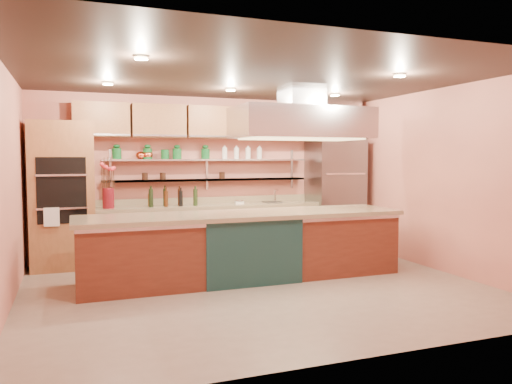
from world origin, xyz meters
name	(u,v)px	position (x,y,z in m)	size (l,w,h in m)	color
floor	(258,289)	(0.00, 0.00, -0.01)	(6.00, 5.00, 0.02)	gray
ceiling	(258,76)	(0.00, 0.00, 2.80)	(6.00, 5.00, 0.02)	black
wall_back	(209,177)	(0.00, 2.50, 1.40)	(6.00, 0.04, 2.80)	#CC7360
wall_front	(362,198)	(0.00, -2.50, 1.40)	(6.00, 0.04, 2.80)	#CC7360
wall_left	(5,189)	(-3.00, 0.00, 1.40)	(0.04, 5.00, 2.80)	#CC7360
wall_right	(442,180)	(3.00, 0.00, 1.40)	(0.04, 5.00, 2.80)	#CC7360
oven_stack	(62,196)	(-2.45, 2.18, 1.15)	(0.95, 0.64, 2.30)	#955D36
refrigerator	(335,194)	(2.35, 2.14, 1.05)	(0.95, 0.72, 2.10)	slate
back_counter	(211,231)	(-0.05, 2.20, 0.47)	(3.84, 0.64, 0.93)	#A28261
wall_shelf_lower	(208,180)	(-0.05, 2.37, 1.35)	(3.60, 0.26, 0.03)	silver
wall_shelf_upper	(208,160)	(-0.05, 2.37, 1.70)	(3.60, 0.26, 0.03)	silver
upper_cabinets	(212,123)	(0.00, 2.32, 2.35)	(4.60, 0.36, 0.55)	#955D36
range_hood	(301,123)	(0.89, 0.57, 2.25)	(2.00, 1.00, 0.45)	silver
ceiling_downlights	(253,81)	(0.00, 0.20, 2.77)	(4.00, 2.80, 0.02)	#FFE5A5
island	(244,246)	(-0.01, 0.57, 0.48)	(4.57, 0.99, 0.95)	maroon
flower_vase	(108,198)	(-1.76, 2.15, 1.09)	(0.18, 0.18, 0.33)	#5E0E16
oil_bottle_cluster	(173,198)	(-0.72, 2.15, 1.07)	(0.86, 0.25, 0.28)	black
kitchen_scale	(239,201)	(0.44, 2.15, 0.97)	(0.15, 0.11, 0.08)	silver
bar_faucet	(275,196)	(1.17, 2.25, 1.04)	(0.03, 0.03, 0.23)	white
copper_kettle	(140,155)	(-1.22, 2.37, 1.78)	(0.16, 0.16, 0.13)	#CE512F
green_canister	(165,154)	(-0.81, 2.37, 1.80)	(0.13, 0.13, 0.16)	#104E1F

